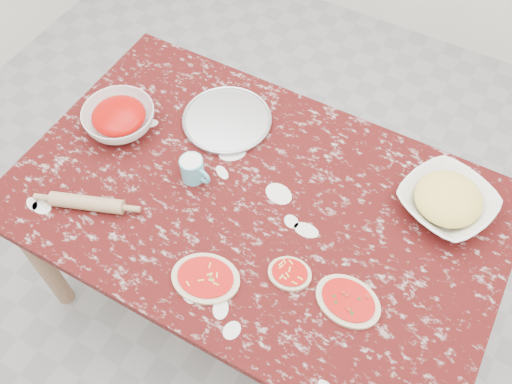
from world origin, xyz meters
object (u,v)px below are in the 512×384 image
(flour_mug, at_px, (193,169))
(cheese_bowl, at_px, (446,202))
(rolling_pin, at_px, (87,203))
(sauce_bowl, at_px, (120,119))
(worktable, at_px, (256,214))
(pizza_tray, at_px, (227,120))

(flour_mug, bearing_deg, cheese_bowl, 20.56)
(rolling_pin, bearing_deg, flour_mug, 48.25)
(sauce_bowl, distance_m, cheese_bowl, 1.15)
(sauce_bowl, bearing_deg, cheese_bowl, 11.32)
(worktable, bearing_deg, cheese_bowl, 26.27)
(pizza_tray, distance_m, flour_mug, 0.27)
(flour_mug, height_order, rolling_pin, flour_mug)
(sauce_bowl, bearing_deg, worktable, -4.42)
(cheese_bowl, distance_m, rolling_pin, 1.16)
(worktable, xyz_separation_m, cheese_bowl, (0.55, 0.27, 0.12))
(worktable, distance_m, flour_mug, 0.26)
(cheese_bowl, height_order, flour_mug, flour_mug)
(worktable, relative_size, cheese_bowl, 5.59)
(pizza_tray, xyz_separation_m, flour_mug, (0.03, -0.27, 0.04))
(worktable, distance_m, rolling_pin, 0.56)
(flour_mug, relative_size, rolling_pin, 0.48)
(pizza_tray, height_order, flour_mug, flour_mug)
(cheese_bowl, bearing_deg, sauce_bowl, -168.68)
(sauce_bowl, xyz_separation_m, cheese_bowl, (1.13, 0.23, -0.00))
(cheese_bowl, bearing_deg, worktable, -153.73)
(pizza_tray, height_order, sauce_bowl, sauce_bowl)
(pizza_tray, height_order, rolling_pin, rolling_pin)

